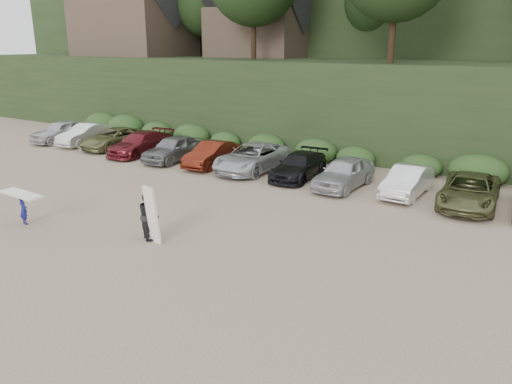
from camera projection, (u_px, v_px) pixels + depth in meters
The scene contains 4 objects.
ground at pixel (192, 240), 19.03m from camera, with size 120.00×120.00×0.00m, color tan.
parked_cars at pixel (231, 156), 29.64m from camera, with size 33.92×5.84×1.62m.
child_surfer at pixel (23, 203), 20.40m from camera, with size 2.27×0.74×1.34m.
adult_surfer at pixel (149, 215), 18.86m from camera, with size 1.38×1.09×2.22m.
Camera 1 is at (11.63, -13.57, 7.21)m, focal length 35.00 mm.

